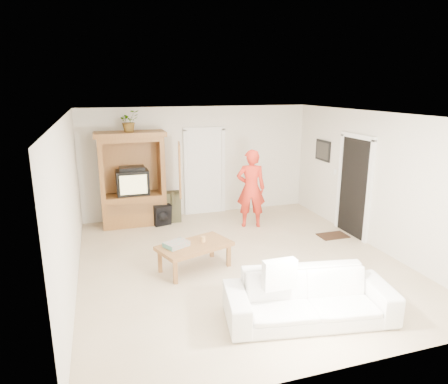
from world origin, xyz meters
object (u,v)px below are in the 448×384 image
Objects in this scene: man at (251,189)px; coffee_table at (195,247)px; sofa at (309,297)px; armoire at (134,185)px.

man reaches higher than coffee_table.
armoire is at bearing 121.23° from sofa.
man reaches higher than sofa.
coffee_table is (-1.10, 1.95, 0.07)m from sofa.
coffee_table is (-1.70, -1.77, -0.47)m from man.
sofa is 1.62× the size of coffee_table.
man is 3.81m from sofa.
sofa is at bearing -80.06° from coffee_table.
armoire is at bearing 85.76° from coffee_table.
man is 0.78× the size of sofa.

